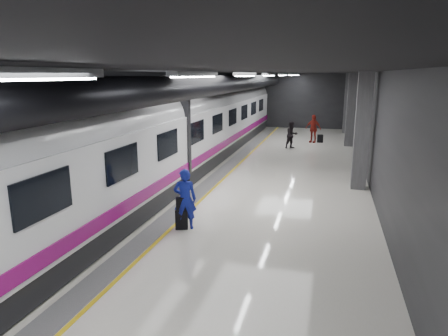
% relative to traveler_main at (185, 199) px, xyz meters
% --- Properties ---
extents(ground, '(40.00, 40.00, 0.00)m').
position_rel_traveler_main_xyz_m(ground, '(0.55, 3.77, -0.89)').
color(ground, silver).
rests_on(ground, ground).
extents(platform_hall, '(10.02, 40.02, 4.51)m').
position_rel_traveler_main_xyz_m(platform_hall, '(0.26, 4.72, 2.64)').
color(platform_hall, black).
rests_on(platform_hall, ground).
extents(train, '(3.05, 38.00, 4.05)m').
position_rel_traveler_main_xyz_m(train, '(-2.70, 3.77, 1.18)').
color(train, black).
rests_on(train, ground).
extents(traveler_main, '(0.75, 0.60, 1.78)m').
position_rel_traveler_main_xyz_m(traveler_main, '(0.00, 0.00, 0.00)').
color(traveler_main, '#1720AF').
rests_on(traveler_main, ground).
extents(suitcase_main, '(0.42, 0.33, 0.59)m').
position_rel_traveler_main_xyz_m(suitcase_main, '(-0.10, -0.05, -0.60)').
color(suitcase_main, black).
rests_on(suitcase_main, ground).
extents(shoulder_bag, '(0.32, 0.26, 0.37)m').
position_rel_traveler_main_xyz_m(shoulder_bag, '(-0.10, -0.07, -0.12)').
color(shoulder_bag, black).
rests_on(shoulder_bag, suitcase_main).
extents(traveler_far_a, '(1.01, 0.99, 1.64)m').
position_rel_traveler_main_xyz_m(traveler_far_a, '(1.69, 13.89, -0.07)').
color(traveler_far_a, black).
rests_on(traveler_far_a, ground).
extents(traveler_far_b, '(1.16, 0.79, 1.82)m').
position_rel_traveler_main_xyz_m(traveler_far_b, '(2.83, 16.49, 0.02)').
color(traveler_far_b, maroon).
rests_on(traveler_far_b, ground).
extents(suitcase_far, '(0.40, 0.30, 0.52)m').
position_rel_traveler_main_xyz_m(suitcase_far, '(3.31, 16.58, -0.63)').
color(suitcase_far, black).
rests_on(suitcase_far, ground).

